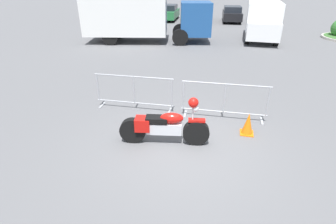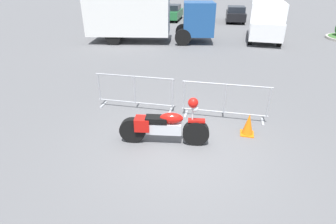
{
  "view_description": "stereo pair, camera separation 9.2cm",
  "coord_description": "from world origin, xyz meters",
  "px_view_note": "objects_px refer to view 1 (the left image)",
  "views": [
    {
      "loc": [
        0.84,
        -5.11,
        3.63
      ],
      "look_at": [
        -0.49,
        0.56,
        0.65
      ],
      "focal_mm": 28.0,
      "sensor_mm": 36.0,
      "label": 1
    },
    {
      "loc": [
        0.92,
        -5.08,
        3.63
      ],
      "look_at": [
        -0.49,
        0.56,
        0.65
      ],
      "focal_mm": 28.0,
      "sensor_mm": 36.0,
      "label": 2
    }
  ],
  "objects_px": {
    "crowd_barrier_far": "(224,101)",
    "parked_car_silver": "(140,11)",
    "parked_car_green": "(168,12)",
    "parked_car_black": "(232,14)",
    "pedestrian": "(162,18)",
    "parked_car_white": "(199,13)",
    "motorcycle": "(164,126)",
    "crowd_barrier_near": "(134,92)",
    "box_truck": "(140,15)",
    "traffic_cone": "(248,124)",
    "delivery_van": "(263,20)",
    "parked_car_maroon": "(111,11)"
  },
  "relations": [
    {
      "from": "parked_car_maroon",
      "to": "parked_car_white",
      "type": "xyz_separation_m",
      "value": [
        8.99,
        -0.1,
        -0.0
      ]
    },
    {
      "from": "parked_car_maroon",
      "to": "parked_car_silver",
      "type": "relative_size",
      "value": 0.96
    },
    {
      "from": "parked_car_black",
      "to": "pedestrian",
      "type": "distance_m",
      "value": 7.92
    },
    {
      "from": "parked_car_maroon",
      "to": "delivery_van",
      "type": "bearing_deg",
      "value": -121.71
    },
    {
      "from": "parked_car_silver",
      "to": "traffic_cone",
      "type": "bearing_deg",
      "value": -158.14
    },
    {
      "from": "parked_car_silver",
      "to": "parked_car_green",
      "type": "relative_size",
      "value": 1.0
    },
    {
      "from": "box_truck",
      "to": "delivery_van",
      "type": "bearing_deg",
      "value": 7.89
    },
    {
      "from": "crowd_barrier_near",
      "to": "parked_car_green",
      "type": "height_order",
      "value": "parked_car_green"
    },
    {
      "from": "crowd_barrier_near",
      "to": "pedestrian",
      "type": "height_order",
      "value": "pedestrian"
    },
    {
      "from": "crowd_barrier_near",
      "to": "parked_car_green",
      "type": "bearing_deg",
      "value": 100.12
    },
    {
      "from": "delivery_van",
      "to": "traffic_cone",
      "type": "height_order",
      "value": "delivery_van"
    },
    {
      "from": "crowd_barrier_far",
      "to": "delivery_van",
      "type": "bearing_deg",
      "value": 80.89
    },
    {
      "from": "crowd_barrier_far",
      "to": "parked_car_green",
      "type": "distance_m",
      "value": 20.08
    },
    {
      "from": "parked_car_maroon",
      "to": "traffic_cone",
      "type": "distance_m",
      "value": 23.76
    },
    {
      "from": "parked_car_green",
      "to": "parked_car_silver",
      "type": "bearing_deg",
      "value": 78.0
    },
    {
      "from": "motorcycle",
      "to": "parked_car_black",
      "type": "xyz_separation_m",
      "value": [
        1.23,
        21.1,
        0.23
      ]
    },
    {
      "from": "box_truck",
      "to": "parked_car_white",
      "type": "relative_size",
      "value": 1.95
    },
    {
      "from": "delivery_van",
      "to": "parked_car_maroon",
      "type": "distance_m",
      "value": 15.85
    },
    {
      "from": "crowd_barrier_far",
      "to": "parked_car_black",
      "type": "relative_size",
      "value": 0.59
    },
    {
      "from": "crowd_barrier_near",
      "to": "delivery_van",
      "type": "xyz_separation_m",
      "value": [
        4.6,
        11.91,
        0.68
      ]
    },
    {
      "from": "box_truck",
      "to": "parked_car_white",
      "type": "bearing_deg",
      "value": 64.6
    },
    {
      "from": "parked_car_silver",
      "to": "parked_car_green",
      "type": "distance_m",
      "value": 3.03
    },
    {
      "from": "parked_car_silver",
      "to": "crowd_barrier_far",
      "type": "bearing_deg",
      "value": -158.87
    },
    {
      "from": "parked_car_white",
      "to": "traffic_cone",
      "type": "distance_m",
      "value": 20.3
    },
    {
      "from": "parked_car_green",
      "to": "motorcycle",
      "type": "bearing_deg",
      "value": -170.91
    },
    {
      "from": "delivery_van",
      "to": "parked_car_white",
      "type": "bearing_deg",
      "value": -143.19
    },
    {
      "from": "box_truck",
      "to": "pedestrian",
      "type": "xyz_separation_m",
      "value": [
        0.3,
        4.18,
        -0.72
      ]
    },
    {
      "from": "crowd_barrier_near",
      "to": "traffic_cone",
      "type": "relative_size",
      "value": 4.12
    },
    {
      "from": "parked_car_maroon",
      "to": "parked_car_black",
      "type": "distance_m",
      "value": 11.98
    },
    {
      "from": "delivery_van",
      "to": "parked_car_green",
      "type": "bearing_deg",
      "value": -129.66
    },
    {
      "from": "box_truck",
      "to": "traffic_cone",
      "type": "distance_m",
      "value": 11.86
    },
    {
      "from": "parked_car_maroon",
      "to": "parked_car_silver",
      "type": "bearing_deg",
      "value": -89.39
    },
    {
      "from": "parked_car_black",
      "to": "pedestrian",
      "type": "height_order",
      "value": "pedestrian"
    },
    {
      "from": "parked_car_white",
      "to": "traffic_cone",
      "type": "height_order",
      "value": "parked_car_white"
    },
    {
      "from": "motorcycle",
      "to": "delivery_van",
      "type": "relative_size",
      "value": 0.43
    },
    {
      "from": "parked_car_white",
      "to": "delivery_van",
      "type": "bearing_deg",
      "value": -149.34
    },
    {
      "from": "crowd_barrier_near",
      "to": "pedestrian",
      "type": "distance_m",
      "value": 13.72
    },
    {
      "from": "parked_car_silver",
      "to": "parked_car_maroon",
      "type": "bearing_deg",
      "value": 90.61
    },
    {
      "from": "parked_car_black",
      "to": "pedestrian",
      "type": "xyz_separation_m",
      "value": [
        -5.16,
        -6.0,
        0.22
      ]
    },
    {
      "from": "pedestrian",
      "to": "parked_car_silver",
      "type": "bearing_deg",
      "value": -67.64
    },
    {
      "from": "motorcycle",
      "to": "parked_car_green",
      "type": "distance_m",
      "value": 21.3
    },
    {
      "from": "pedestrian",
      "to": "parked_car_white",
      "type": "bearing_deg",
      "value": -120.4
    },
    {
      "from": "parked_car_black",
      "to": "delivery_van",
      "type": "bearing_deg",
      "value": -168.83
    },
    {
      "from": "delivery_van",
      "to": "parked_car_white",
      "type": "xyz_separation_m",
      "value": [
        -5.02,
        7.31,
        -0.55
      ]
    },
    {
      "from": "box_truck",
      "to": "crowd_barrier_near",
      "type": "bearing_deg",
      "value": -84.23
    },
    {
      "from": "crowd_barrier_far",
      "to": "parked_car_silver",
      "type": "relative_size",
      "value": 0.57
    },
    {
      "from": "motorcycle",
      "to": "crowd_barrier_near",
      "type": "height_order",
      "value": "motorcycle"
    },
    {
      "from": "parked_car_white",
      "to": "pedestrian",
      "type": "relative_size",
      "value": 2.42
    },
    {
      "from": "motorcycle",
      "to": "pedestrian",
      "type": "xyz_separation_m",
      "value": [
        -3.93,
        15.1,
        0.45
      ]
    },
    {
      "from": "traffic_cone",
      "to": "parked_car_white",
      "type": "bearing_deg",
      "value": 100.68
    }
  ]
}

